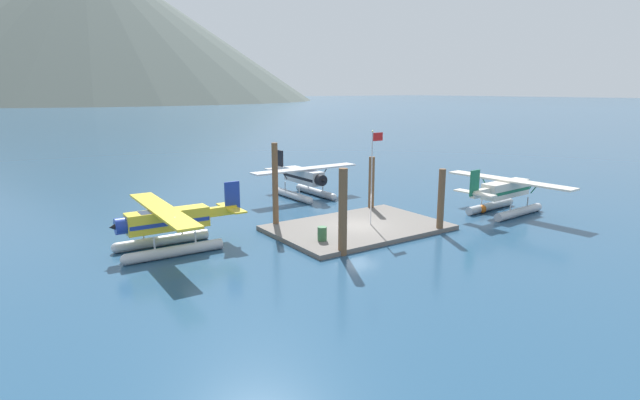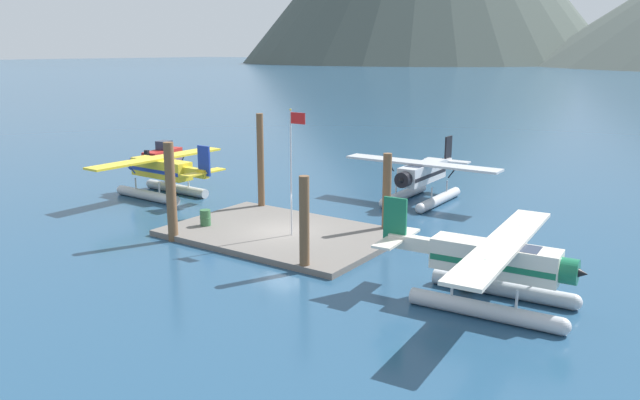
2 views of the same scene
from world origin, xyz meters
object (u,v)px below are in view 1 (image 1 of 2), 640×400
seaplane_cream_stbd_aft (505,193)px  seaplane_silver_bow_right (304,180)px  flagpole (373,167)px  seaplane_yellow_port_fwd (168,226)px  fuel_drum (322,234)px  mooring_buoy (482,209)px

seaplane_cream_stbd_aft → seaplane_silver_bow_right: bearing=124.9°
flagpole → seaplane_yellow_port_fwd: 14.00m
flagpole → seaplane_cream_stbd_aft: flagpole is taller
seaplane_cream_stbd_aft → fuel_drum: bearing=175.9°
seaplane_yellow_port_fwd → seaplane_silver_bow_right: bearing=29.5°
flagpole → seaplane_silver_bow_right: flagpole is taller
seaplane_yellow_port_fwd → seaplane_cream_stbd_aft: bearing=-12.4°
fuel_drum → mooring_buoy: 15.18m
seaplane_yellow_port_fwd → flagpole: bearing=-12.6°
mooring_buoy → seaplane_yellow_port_fwd: bearing=169.2°
flagpole → seaplane_cream_stbd_aft: (11.50, -2.46, -2.76)m
fuel_drum → seaplane_cream_stbd_aft: size_ratio=0.08×
flagpole → seaplane_yellow_port_fwd: bearing=167.4°
seaplane_yellow_port_fwd → seaplane_cream_stbd_aft: same height
flagpole → fuel_drum: (-5.10, -1.26, -3.60)m
fuel_drum → seaplane_cream_stbd_aft: 16.67m
seaplane_yellow_port_fwd → seaplane_silver_bow_right: 17.37m
fuel_drum → mooring_buoy: (15.17, -0.22, -0.41)m
flagpole → mooring_buoy: (10.07, -1.47, -4.01)m
fuel_drum → seaplane_yellow_port_fwd: (-8.29, 4.26, 0.84)m
fuel_drum → seaplane_yellow_port_fwd: size_ratio=0.08×
mooring_buoy → seaplane_cream_stbd_aft: size_ratio=0.06×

